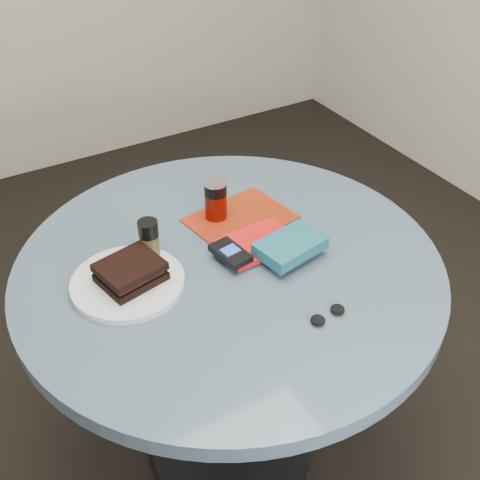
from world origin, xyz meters
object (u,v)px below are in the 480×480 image
plate (128,283)px  magazine (240,219)px  red_book (257,243)px  novel (290,246)px  soda_can (216,200)px  mp3_player (230,253)px  pepper_grinder (149,240)px  headphones (328,315)px  table (230,312)px  sandwich (130,272)px

plate → magazine: (0.34, 0.09, -0.01)m
red_book → magazine: bearing=76.1°
red_book → novel: 0.09m
soda_can → mp3_player: size_ratio=1.01×
pepper_grinder → red_book: pepper_grinder is taller
plate → novel: bearing=-15.1°
plate → headphones: bearing=-43.5°
table → soda_can: (0.06, 0.17, 0.22)m
pepper_grinder → magazine: bearing=7.0°
plate → red_book: (0.32, -0.03, 0.00)m
magazine → headphones: 0.40m
table → magazine: bearing=50.6°
red_book → mp3_player: (-0.08, -0.02, 0.02)m
sandwich → red_book: sandwich is taller
plate → novel: (0.37, -0.10, 0.03)m
soda_can → mp3_player: soda_can is taller
novel → mp3_player: size_ratio=1.45×
soda_can → mp3_player: bearing=-108.1°
plate → red_book: 0.32m
magazine → plate: bearing=-173.9°
table → mp3_player: 0.19m
sandwich → novel: size_ratio=0.98×
pepper_grinder → mp3_player: size_ratio=0.99×
table → magazine: magazine is taller
plate → red_book: bearing=-4.6°
sandwich → magazine: sandwich is taller
pepper_grinder → red_book: size_ratio=0.58×
mp3_player → red_book: bearing=12.4°
table → red_book: bearing=8.0°
table → headphones: headphones is taller
soda_can → table: bearing=-108.9°
sandwich → mp3_player: (0.23, -0.04, -0.01)m
sandwich → soda_can: size_ratio=1.41×
magazine → headphones: bearing=-102.3°
soda_can → red_book: size_ratio=0.59×
pepper_grinder → headphones: size_ratio=1.20×
sandwich → red_book: size_ratio=0.83×
novel → headphones: (-0.04, -0.21, -0.03)m
magazine → mp3_player: bearing=-137.1°
pepper_grinder → red_book: 0.26m
novel → mp3_player: 0.14m
magazine → sandwich: bearing=-173.0°
sandwich → mp3_player: bearing=-9.9°
sandwich → magazine: bearing=16.2°
pepper_grinder → novel: bearing=-29.5°
mp3_player → headphones: bearing=-72.0°
magazine → mp3_player: size_ratio=2.33×
soda_can → pepper_grinder: bearing=-161.4°
plate → soda_can: bearing=24.3°
magazine → mp3_player: mp3_player is taller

